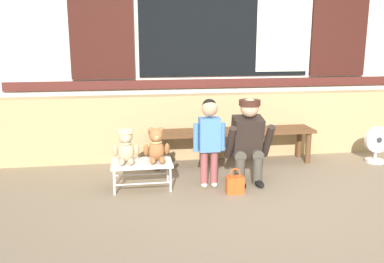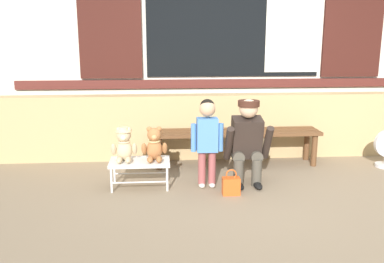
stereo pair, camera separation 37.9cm
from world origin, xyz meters
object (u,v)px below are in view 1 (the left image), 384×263
teddy_bear_with_hat (126,146)px  handbag_on_ground (235,184)px  wooden_bench_long (232,135)px  small_display_bench (142,165)px  child_standing (209,133)px  floor_fan (377,145)px  adult_crouching (248,140)px  teddy_bear_plain (156,146)px

teddy_bear_with_hat → handbag_on_ground: teddy_bear_with_hat is taller
wooden_bench_long → handbag_on_ground: 1.09m
wooden_bench_long → small_display_bench: 1.39m
child_standing → small_display_bench: bearing=176.3°
wooden_bench_long → handbag_on_ground: size_ratio=7.72×
floor_fan → teddy_bear_with_hat: bearing=-171.6°
teddy_bear_with_hat → floor_fan: bearing=8.4°
teddy_bear_with_hat → adult_crouching: (1.33, 0.02, 0.01)m
handbag_on_ground → floor_fan: floor_fan is taller
adult_crouching → handbag_on_ground: size_ratio=3.49×
wooden_bench_long → adult_crouching: size_ratio=2.21×
child_standing → floor_fan: child_standing is taller
child_standing → floor_fan: 2.39m
small_display_bench → adult_crouching: size_ratio=0.67×
adult_crouching → floor_fan: adult_crouching is taller
wooden_bench_long → adult_crouching: bearing=-90.3°
small_display_bench → handbag_on_ground: 1.00m
handbag_on_ground → small_display_bench: bearing=162.6°
floor_fan → small_display_bench: bearing=-171.1°
adult_crouching → floor_fan: 1.92m
small_display_bench → teddy_bear_plain: teddy_bear_plain is taller
teddy_bear_plain → floor_fan: size_ratio=0.76×
teddy_bear_with_hat → floor_fan: (3.18, 0.47, -0.23)m
child_standing → handbag_on_ground: child_standing is taller
teddy_bear_with_hat → child_standing: size_ratio=0.38×
adult_crouching → floor_fan: (1.85, 0.45, -0.24)m
teddy_bear_with_hat → wooden_bench_long: bearing=28.9°
wooden_bench_long → teddy_bear_with_hat: (-1.33, -0.74, 0.10)m
teddy_bear_plain → adult_crouching: bearing=1.3°
teddy_bear_plain → floor_fan: bearing=9.3°
child_standing → floor_fan: size_ratio=2.00×
child_standing → adult_crouching: child_standing is taller
adult_crouching → floor_fan: bearing=13.6°
teddy_bear_plain → wooden_bench_long: bearing=36.0°
small_display_bench → teddy_bear_plain: size_ratio=1.76×
small_display_bench → teddy_bear_with_hat: (-0.16, 0.00, 0.21)m
wooden_bench_long → adult_crouching: 0.72m
teddy_bear_with_hat → handbag_on_ground: bearing=-15.1°
wooden_bench_long → floor_fan: bearing=-8.2°
adult_crouching → small_display_bench: bearing=-178.8°
small_display_bench → wooden_bench_long: bearing=32.1°
wooden_bench_long → teddy_bear_plain: bearing=-144.0°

